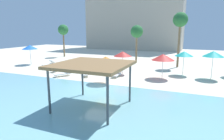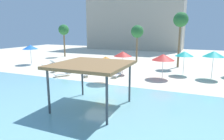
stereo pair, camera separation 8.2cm
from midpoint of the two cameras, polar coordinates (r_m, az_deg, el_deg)
The scene contains 18 objects.
ground_plane at distance 17.07m, azimuth -3.99°, elevation -5.39°, with size 80.00×80.00×0.00m, color beige.
lagoon_water at distance 12.89m, azimuth -14.83°, elevation -11.39°, with size 44.00×13.50×0.04m, color #7AB7C1.
shade_pavilion at distance 12.38m, azimuth -5.65°, elevation 1.18°, with size 4.47×4.47×2.92m.
beach_umbrella_red_0 at distance 22.32m, azimuth 3.25°, elevation 4.65°, with size 2.02×2.02×2.58m.
beach_umbrella_orange_1 at distance 18.38m, azimuth -1.66°, elevation 3.00°, with size 2.07×2.07×2.53m.
beach_umbrella_teal_2 at distance 22.46m, azimuth 27.31°, elevation 4.12°, with size 2.11×2.11×2.86m.
beach_umbrella_teal_3 at distance 23.13m, azimuth 20.18°, elevation 4.41°, with size 1.96×1.96×2.66m.
beach_umbrella_blue_4 at distance 30.92m, azimuth -22.39°, elevation 6.10°, with size 2.16×2.16×2.81m.
beach_umbrella_red_5 at distance 20.81m, azimuth 14.61°, elevation 3.60°, with size 2.31×2.31×2.55m.
lounge_chair_0 at distance 22.18m, azimuth -13.54°, elevation -0.85°, with size 1.54×1.92×0.74m.
lounge_chair_1 at distance 24.98m, azimuth -15.46°, elevation 0.41°, with size 0.81×1.95×0.74m.
lounge_chair_2 at distance 21.89m, azimuth -7.45°, elevation -0.79°, with size 1.43×1.95×0.74m.
lounge_chair_3 at distance 28.93m, azimuth -17.55°, elevation 1.76°, with size 0.99×1.98×0.74m.
lounge_chair_5 at distance 21.33m, azimuth 1.56°, elevation -1.02°, with size 0.71×1.93×0.74m.
palm_tree_1 at distance 38.15m, azimuth -13.65°, elevation 10.99°, with size 1.90×1.90×5.91m.
palm_tree_2 at distance 30.74m, azimuth 7.33°, elevation 10.71°, with size 1.90×1.90×5.65m.
palm_tree_3 at distance 27.75m, azimuth 19.22°, elevation 13.11°, with size 1.90×1.90×7.19m.
hotel_block_0 at distance 53.80m, azimuth 7.07°, elevation 17.13°, with size 23.90×10.16×20.65m, color #B2A893.
Camera 2 is at (7.50, -14.52, 4.95)m, focal length 31.79 mm.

